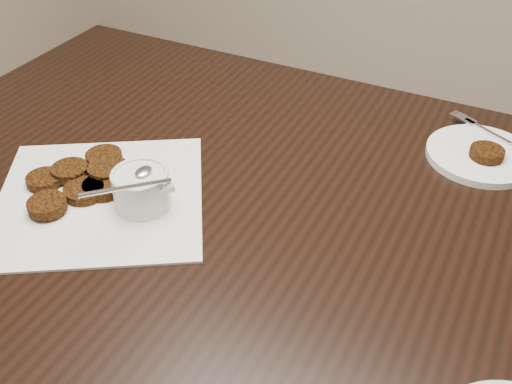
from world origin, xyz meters
TOP-DOWN VIEW (x-y plane):
  - table at (0.04, 0.08)m, footprint 1.47×0.94m
  - napkin at (-0.21, -0.04)m, footprint 0.46×0.46m
  - sauce_ramekin at (-0.14, -0.02)m, footprint 0.15×0.15m
  - patty_cluster at (-0.26, -0.03)m, footprint 0.28×0.28m
  - plate_with_patty at (0.32, 0.37)m, footprint 0.26×0.26m

SIDE VIEW (x-z plane):
  - table at x=0.04m, z-range 0.00..0.75m
  - napkin at x=-0.21m, z-range 0.75..0.75m
  - plate_with_patty at x=0.32m, z-range 0.75..0.78m
  - patty_cluster at x=-0.26m, z-range 0.75..0.78m
  - sauce_ramekin at x=-0.14m, z-range 0.75..0.88m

